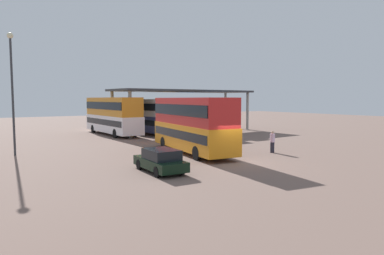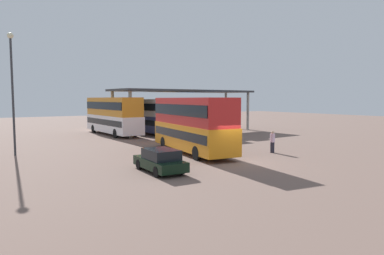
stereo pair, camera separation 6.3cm
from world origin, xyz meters
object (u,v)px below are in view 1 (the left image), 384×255
Objects in this scene: double_decker_mid_row at (156,115)px; lamppost_tall at (12,80)px; double_decker_end_of_row at (202,114)px; parked_hatchback at (160,160)px; double_decker_near_canopy at (113,114)px; double_decker_main at (192,123)px; pedestrian_waiting at (272,142)px; double_decker_far_right at (183,114)px.

double_decker_mid_row is 1.25× the size of lamppost_tall.
double_decker_end_of_row is at bearing -89.28° from double_decker_mid_row.
lamppost_tall is (-15.63, -7.50, 3.29)m from double_decker_mid_row.
parked_hatchback is 0.35× the size of double_decker_near_canopy.
double_decker_main is at bearing 140.41° from double_decker_end_of_row.
double_decker_end_of_row reaches higher than double_decker_mid_row.
lamppost_tall is at bearing 130.95° from double_decker_near_canopy.
pedestrian_waiting is (10.79, 1.63, 0.19)m from parked_hatchback.
double_decker_end_of_row is 1.11× the size of lamppost_tall.
parked_hatchback is 22.43m from double_decker_near_canopy.
double_decker_near_canopy is at bearing -11.49° from parked_hatchback.
double_decker_main is 15.93m from double_decker_far_right.
double_decker_end_of_row is at bearing -29.81° from double_decker_main.
double_decker_mid_row is at bearing -8.14° from double_decker_main.
double_decker_mid_row is (3.78, 13.60, -0.07)m from double_decker_main.
double_decker_mid_row is (9.20, 18.62, 1.63)m from parked_hatchback.
lamppost_tall is at bearing -37.55° from pedestrian_waiting.
parked_hatchback is at bearing 147.92° from double_decker_mid_row.
lamppost_tall is (-22.80, -8.31, 3.27)m from double_decker_end_of_row.
lamppost_tall is (-11.53, -10.66, 3.19)m from double_decker_near_canopy.
pedestrian_waiting is (5.69, -20.14, -1.54)m from double_decker_near_canopy.
lamppost_tall is 5.26× the size of pedestrian_waiting.
double_decker_far_right is 1.06× the size of double_decker_end_of_row.
double_decker_near_canopy reaches higher than double_decker_end_of_row.
double_decker_mid_row is at bearing -129.38° from double_decker_near_canopy.
pedestrian_waiting is at bearing 172.56° from double_decker_far_right.
pedestrian_waiting is (17.22, -9.49, -4.73)m from lamppost_tall.
double_decker_far_right reaches higher than double_decker_end_of_row.
double_decker_far_right reaches higher than parked_hatchback.
pedestrian_waiting is (-2.29, -17.36, -1.49)m from double_decker_far_right.
pedestrian_waiting is at bearing -28.86° from lamppost_tall.
pedestrian_waiting is (5.36, -3.38, -1.51)m from double_decker_main.
double_decker_end_of_row is at bearing -38.42° from parked_hatchback.
double_decker_mid_row is at bearing 94.11° from double_decker_end_of_row.
double_decker_main is 6.08× the size of pedestrian_waiting.
double_decker_far_right is at bearing -32.86° from parked_hatchback.
double_decker_main is 1.16× the size of lamppost_tall.
pedestrian_waiting is (-5.58, -17.80, -1.46)m from double_decker_end_of_row.
double_decker_main is at bearing 179.31° from double_decker_near_canopy.
double_decker_main is 13.71m from lamppost_tall.
double_decker_near_canopy reaches higher than parked_hatchback.
double_decker_near_canopy is 20.99m from pedestrian_waiting.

